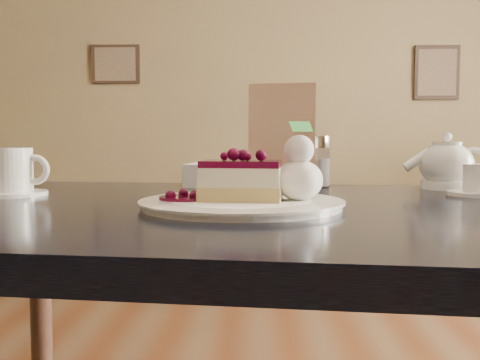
{
  "coord_description": "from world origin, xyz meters",
  "views": [
    {
      "loc": [
        -0.01,
        -0.6,
        0.91
      ],
      "look_at": [
        -0.04,
        0.18,
        0.85
      ],
      "focal_mm": 40.0,
      "sensor_mm": 36.0,
      "label": 1
    }
  ],
  "objects_px": {
    "main_table": "(246,253)",
    "cheesecake_slice": "(242,181)",
    "dessert_plate": "(242,204)",
    "coffee_set": "(12,174)",
    "tea_set": "(452,169)"
  },
  "relations": [
    {
      "from": "coffee_set",
      "to": "main_table",
      "type": "bearing_deg",
      "value": -15.07
    },
    {
      "from": "cheesecake_slice",
      "to": "main_table",
      "type": "bearing_deg",
      "value": 90.0
    },
    {
      "from": "coffee_set",
      "to": "cheesecake_slice",
      "type": "bearing_deg",
      "value": -21.25
    },
    {
      "from": "dessert_plate",
      "to": "coffee_set",
      "type": "xyz_separation_m",
      "value": [
        -0.46,
        0.18,
        0.04
      ]
    },
    {
      "from": "dessert_plate",
      "to": "coffee_set",
      "type": "distance_m",
      "value": 0.49
    },
    {
      "from": "dessert_plate",
      "to": "cheesecake_slice",
      "type": "xyz_separation_m",
      "value": [
        0.0,
        -0.0,
        0.04
      ]
    },
    {
      "from": "dessert_plate",
      "to": "cheesecake_slice",
      "type": "relative_size",
      "value": 2.33
    },
    {
      "from": "main_table",
      "to": "tea_set",
      "type": "height_order",
      "value": "tea_set"
    },
    {
      "from": "dessert_plate",
      "to": "tea_set",
      "type": "xyz_separation_m",
      "value": [
        0.45,
        0.32,
        0.04
      ]
    },
    {
      "from": "coffee_set",
      "to": "tea_set",
      "type": "relative_size",
      "value": 0.56
    },
    {
      "from": "cheesecake_slice",
      "to": "coffee_set",
      "type": "height_order",
      "value": "coffee_set"
    },
    {
      "from": "dessert_plate",
      "to": "tea_set",
      "type": "relative_size",
      "value": 1.21
    },
    {
      "from": "main_table",
      "to": "cheesecake_slice",
      "type": "height_order",
      "value": "cheesecake_slice"
    },
    {
      "from": "coffee_set",
      "to": "tea_set",
      "type": "xyz_separation_m",
      "value": [
        0.9,
        0.15,
        0.0
      ]
    },
    {
      "from": "tea_set",
      "to": "dessert_plate",
      "type": "bearing_deg",
      "value": -144.2
    }
  ]
}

